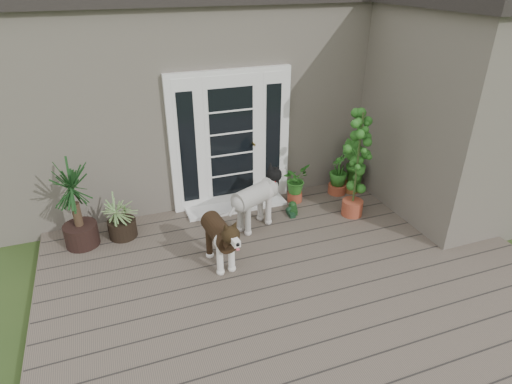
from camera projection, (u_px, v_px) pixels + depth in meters
name	position (u px, v px, depth m)	size (l,w,h in m)	color
deck	(301.00, 283.00, 5.35)	(6.20, 4.60, 0.12)	#6B5B4C
house_main	(209.00, 86.00, 8.19)	(7.40, 4.00, 3.10)	#665E54
house_wing	(449.00, 118.00, 6.45)	(1.60, 2.40, 3.10)	#665E54
door_unit	(231.00, 140.00, 6.59)	(1.90, 0.14, 2.15)	white
door_step	(236.00, 206.00, 6.91)	(1.60, 0.40, 0.05)	white
brindle_dog	(220.00, 241.00, 5.44)	(0.37, 0.87, 0.72)	#332112
white_dog	(255.00, 204.00, 6.23)	(0.40, 0.93, 0.77)	white
spider_plant	(120.00, 215.00, 6.02)	(0.66, 0.66, 0.70)	#95AB69
yucca	(75.00, 205.00, 5.71)	(0.86, 0.86, 1.25)	black
herb_a	(295.00, 186.00, 6.99)	(0.44, 0.44, 0.55)	#214D16
herb_b	(352.00, 173.00, 7.27)	(0.46, 0.46, 0.69)	#1C611B
herb_c	(338.00, 178.00, 7.24)	(0.36, 0.36, 0.56)	#1C4E16
sapling	(357.00, 164.00, 6.33)	(0.50, 0.50, 1.71)	#164F18
clog_left	(291.00, 213.00, 6.69)	(0.12, 0.26, 0.08)	#14331D
clog_right	(293.00, 208.00, 6.79)	(0.15, 0.33, 0.10)	#173917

